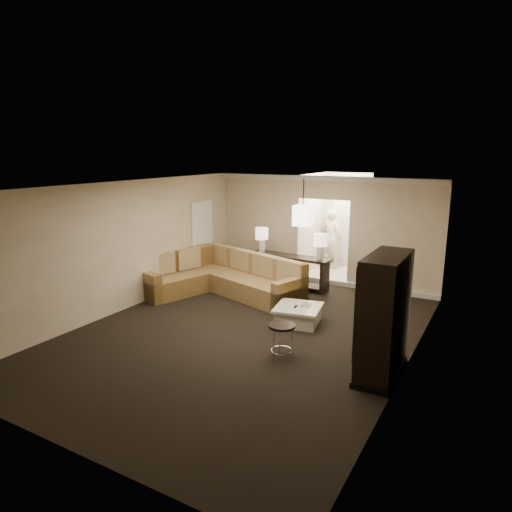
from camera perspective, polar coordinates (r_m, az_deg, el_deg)
The scene contains 19 objects.
ground at distance 8.87m, azimuth -1.53°, elevation -9.65°, with size 8.00×8.00×0.00m, color black.
wall_back at distance 11.96m, azimuth 8.33°, elevation 3.19°, with size 6.00×0.04×2.80m, color beige.
wall_front at distance 5.56m, azimuth -23.61°, elevation -9.43°, with size 6.00×0.04×2.80m, color beige.
wall_left at distance 10.26m, azimuth -16.11°, elevation 1.18°, with size 0.04×8.00×2.80m, color beige.
wall_right at distance 7.39m, azimuth 18.82°, elevation -3.53°, with size 0.04×8.00×2.80m, color beige.
ceiling at distance 8.20m, azimuth -1.65°, elevation 8.70°, with size 6.00×8.00×0.02m, color silver.
crown_molding at distance 11.76m, azimuth 8.46°, elevation 9.55°, with size 6.00×0.10×0.12m, color silver.
baseboard at distance 12.21m, azimuth 8.04°, elevation -3.05°, with size 6.00×0.10×0.12m, color silver.
side_door at distance 12.39m, azimuth -6.71°, elevation 1.93°, with size 0.05×0.90×2.10m, color white.
foyer at distance 13.22m, azimuth 10.43°, elevation 3.61°, with size 1.44×2.02×2.80m.
sectional_sofa at distance 11.16m, azimuth -4.42°, elevation -2.70°, with size 3.94×2.84×1.00m.
coffee_table at distance 9.33m, azimuth 5.29°, elevation -7.30°, with size 1.04×1.04×0.38m.
console_table at distance 11.64m, azimuth 4.20°, elevation -1.54°, with size 2.17×0.59×0.83m.
armoire at distance 7.28m, azimuth 15.62°, elevation -7.55°, with size 0.57×1.34×1.92m.
drink_table at distance 7.81m, azimuth 3.25°, elevation -9.67°, with size 0.46×0.46×0.57m.
table_lamp_left at distance 11.88m, azimuth 0.73°, elevation 2.54°, with size 0.33×0.33×0.63m.
table_lamp_right at distance 11.12m, azimuth 8.04°, elevation 1.68°, with size 0.33×0.33×0.63m.
pendant_light at distance 10.69m, azimuth 5.89°, elevation 5.09°, with size 0.38×0.38×1.09m.
person at distance 13.63m, azimuth 9.38°, elevation 2.55°, with size 0.71×0.47×1.95m, color beige.
Camera 1 is at (4.22, -7.01, 3.42)m, focal length 32.00 mm.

